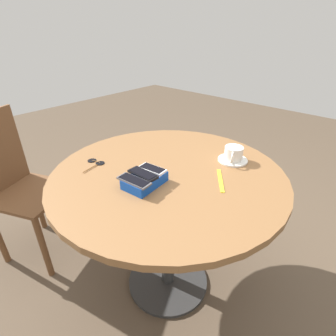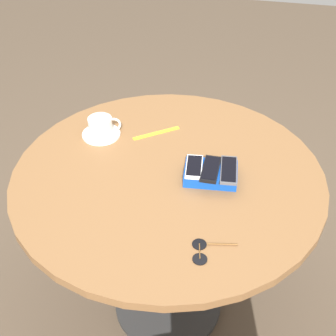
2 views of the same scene
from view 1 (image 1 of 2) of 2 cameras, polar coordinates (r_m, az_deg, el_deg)
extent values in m
plane|color=brown|center=(1.69, 0.00, -23.33)|extent=(8.00, 8.00, 0.00)
cylinder|color=#2D2D2D|center=(1.69, 0.00, -23.12)|extent=(0.46, 0.46, 0.02)
cylinder|color=#2D2D2D|center=(1.42, 0.00, -14.21)|extent=(0.07, 0.07, 0.70)
cylinder|color=brown|center=(1.20, 0.00, -1.46)|extent=(1.06, 1.06, 0.03)
cube|color=#0F42AD|center=(1.10, -5.24, -2.61)|extent=(0.18, 0.13, 0.04)
cube|color=white|center=(1.07, -2.83, -3.95)|extent=(0.10, 0.01, 0.02)
cube|color=#515156|center=(1.05, -7.31, -2.83)|extent=(0.07, 0.15, 0.01)
cube|color=black|center=(1.04, -7.32, -2.61)|extent=(0.06, 0.13, 0.00)
cube|color=black|center=(1.09, -5.48, -1.33)|extent=(0.05, 0.13, 0.01)
cube|color=black|center=(1.08, -5.50, -1.04)|extent=(0.05, 0.12, 0.00)
cube|color=silver|center=(1.12, -3.43, -0.27)|extent=(0.07, 0.12, 0.01)
cube|color=black|center=(1.12, -3.44, 0.01)|extent=(0.06, 0.11, 0.00)
cylinder|color=silver|center=(1.33, 13.89, 1.70)|extent=(0.14, 0.14, 0.01)
cylinder|color=silver|center=(1.31, 14.08, 3.14)|extent=(0.09, 0.09, 0.07)
cylinder|color=olive|center=(1.30, 14.22, 4.21)|extent=(0.08, 0.08, 0.00)
torus|color=silver|center=(1.27, 13.82, 2.24)|extent=(0.06, 0.03, 0.06)
cube|color=yellow|center=(1.15, 11.36, -2.64)|extent=(0.16, 0.12, 0.00)
cylinder|color=black|center=(1.34, -16.23, 1.56)|extent=(0.04, 0.04, 0.00)
cylinder|color=black|center=(1.30, -14.55, 1.01)|extent=(0.04, 0.04, 0.00)
cylinder|color=brown|center=(1.32, -15.42, 1.41)|extent=(0.01, 0.05, 0.00)
cylinder|color=brown|center=(1.27, -16.58, -0.07)|extent=(0.09, 0.02, 0.00)
cube|color=brown|center=(1.78, -27.60, -4.97)|extent=(0.50, 0.50, 0.02)
cylinder|color=brown|center=(1.72, -25.45, -15.41)|extent=(0.04, 0.04, 0.44)
cylinder|color=brown|center=(1.90, -18.90, -9.08)|extent=(0.04, 0.04, 0.44)
cylinder|color=brown|center=(2.10, -26.49, -6.84)|extent=(0.04, 0.04, 0.44)
camera|label=2|loc=(2.00, -41.09, 35.22)|focal=50.00mm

